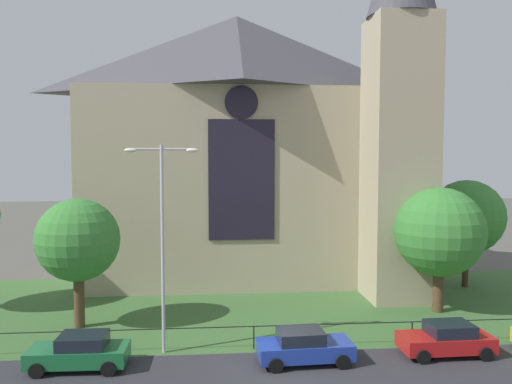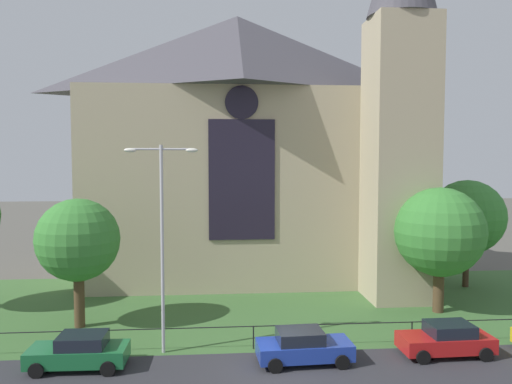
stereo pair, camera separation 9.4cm
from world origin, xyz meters
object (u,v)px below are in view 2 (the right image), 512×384
object	(u,v)px
parked_car_green	(79,352)
streetlamp_near	(162,225)
church_building	(248,143)
tree_right_near	(440,232)
tree_left_near	(78,240)
parked_car_blue	(303,347)
tree_right_far	(467,217)
parked_car_red	(446,339)

from	to	relation	value
parked_car_green	streetlamp_near	bearing A→B (deg)	-154.69
church_building	tree_right_near	xyz separation A→B (m)	(10.64, -10.41, -5.49)
tree_left_near	parked_car_green	xyz separation A→B (m)	(1.41, -5.63, -3.99)
parked_car_green	tree_left_near	bearing A→B (deg)	-74.68
church_building	parked_car_blue	world-z (taller)	church_building
tree_right_far	parked_car_blue	world-z (taller)	tree_right_far
tree_left_near	tree_right_far	xyz separation A→B (m)	(25.13, 6.70, 0.25)
tree_left_near	parked_car_green	world-z (taller)	tree_left_near
tree_right_far	parked_car_blue	bearing A→B (deg)	-137.94
streetlamp_near	parked_car_blue	bearing A→B (deg)	-15.59
tree_left_near	parked_car_red	world-z (taller)	tree_left_near
church_building	parked_car_blue	distance (m)	19.78
parked_car_blue	tree_left_near	bearing A→B (deg)	149.74
church_building	tree_right_far	distance (m)	16.79
parked_car_green	parked_car_blue	size ratio (longest dim) A/B	0.99
tree_left_near	parked_car_red	distance (m)	19.24
tree_right_far	parked_car_red	world-z (taller)	tree_right_far
tree_right_far	parked_car_red	bearing A→B (deg)	-120.32
church_building	tree_right_far	bearing A→B (deg)	-17.31
streetlamp_near	parked_car_green	size ratio (longest dim) A/B	2.30
tree_left_near	tree_right_far	distance (m)	26.01
parked_car_blue	tree_right_far	bearing A→B (deg)	39.28
tree_right_near	church_building	bearing A→B (deg)	135.63
parked_car_green	parked_car_red	distance (m)	16.59
parked_car_red	parked_car_blue	bearing A→B (deg)	1.62
church_building	streetlamp_near	size ratio (longest dim) A/B	2.67
tree_right_far	streetlamp_near	xyz separation A→B (m)	(-20.25, -10.77, 1.08)
tree_right_far	parked_car_green	size ratio (longest dim) A/B	1.80
streetlamp_near	tree_right_near	bearing A→B (deg)	18.03
streetlamp_near	parked_car_red	xyz separation A→B (m)	(13.12, -1.42, -5.32)
church_building	tree_left_near	xyz separation A→B (m)	(-9.92, -11.44, -5.54)
streetlamp_near	parked_car_green	distance (m)	6.54
tree_left_near	streetlamp_near	distance (m)	6.50
tree_left_near	parked_car_red	xyz separation A→B (m)	(18.00, -5.49, -3.99)
parked_car_green	parked_car_red	size ratio (longest dim) A/B	1.00
tree_right_far	parked_car_green	xyz separation A→B (m)	(-23.72, -12.32, -4.24)
church_building	tree_right_far	world-z (taller)	church_building
streetlamp_near	parked_car_blue	distance (m)	8.47
church_building	parked_car_green	size ratio (longest dim) A/B	6.14
parked_car_blue	parked_car_red	xyz separation A→B (m)	(6.77, 0.35, 0.00)
parked_car_blue	parked_car_red	distance (m)	6.78
parked_car_blue	streetlamp_near	bearing A→B (deg)	161.63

